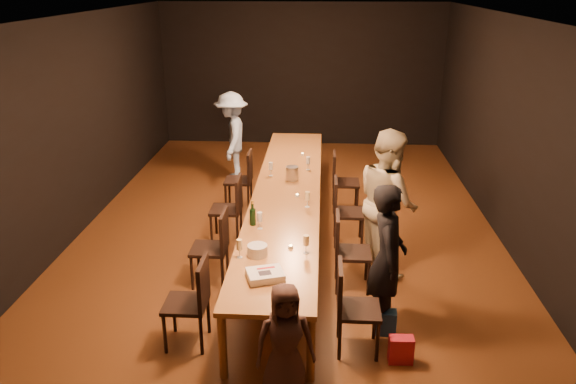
# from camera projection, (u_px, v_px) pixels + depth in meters

# --- Properties ---
(ground) EXTENTS (10.00, 10.00, 0.00)m
(ground) POSITION_uv_depth(u_px,v_px,m) (287.00, 241.00, 7.88)
(ground) COLOR #442211
(ground) RESTS_ON ground
(room_shell) EXTENTS (6.04, 10.04, 3.02)m
(room_shell) POSITION_uv_depth(u_px,v_px,m) (287.00, 94.00, 7.14)
(room_shell) COLOR black
(room_shell) RESTS_ON ground
(table) EXTENTS (0.90, 6.00, 0.75)m
(table) POSITION_uv_depth(u_px,v_px,m) (287.00, 194.00, 7.63)
(table) COLOR olive
(table) RESTS_ON ground
(chair_right_0) EXTENTS (0.42, 0.42, 0.93)m
(chair_right_0) POSITION_uv_depth(u_px,v_px,m) (359.00, 308.00, 5.43)
(chair_right_0) COLOR black
(chair_right_0) RESTS_ON ground
(chair_right_1) EXTENTS (0.42, 0.42, 0.93)m
(chair_right_1) POSITION_uv_depth(u_px,v_px,m) (353.00, 252.00, 6.55)
(chair_right_1) COLOR black
(chair_right_1) RESTS_ON ground
(chair_right_2) EXTENTS (0.42, 0.42, 0.93)m
(chair_right_2) POSITION_uv_depth(u_px,v_px,m) (349.00, 212.00, 7.67)
(chair_right_2) COLOR black
(chair_right_2) RESTS_ON ground
(chair_right_3) EXTENTS (0.42, 0.42, 0.93)m
(chair_right_3) POSITION_uv_depth(u_px,v_px,m) (346.00, 182.00, 8.79)
(chair_right_3) COLOR black
(chair_right_3) RESTS_ON ground
(chair_left_0) EXTENTS (0.42, 0.42, 0.93)m
(chair_left_0) POSITION_uv_depth(u_px,v_px,m) (186.00, 303.00, 5.53)
(chair_left_0) COLOR black
(chair_left_0) RESTS_ON ground
(chair_left_1) EXTENTS (0.42, 0.42, 0.93)m
(chair_left_1) POSITION_uv_depth(u_px,v_px,m) (209.00, 248.00, 6.65)
(chair_left_1) COLOR black
(chair_left_1) RESTS_ON ground
(chair_left_2) EXTENTS (0.42, 0.42, 0.93)m
(chair_left_2) POSITION_uv_depth(u_px,v_px,m) (226.00, 209.00, 7.77)
(chair_left_2) COLOR black
(chair_left_2) RESTS_ON ground
(chair_left_3) EXTENTS (0.42, 0.42, 0.93)m
(chair_left_3) POSITION_uv_depth(u_px,v_px,m) (238.00, 180.00, 8.88)
(chair_left_3) COLOR black
(chair_left_3) RESTS_ON ground
(woman_birthday) EXTENTS (0.41, 0.60, 1.60)m
(woman_birthday) POSITION_uv_depth(u_px,v_px,m) (387.00, 258.00, 5.69)
(woman_birthday) COLOR black
(woman_birthday) RESTS_ON ground
(woman_tan) EXTENTS (0.91, 1.03, 1.80)m
(woman_tan) POSITION_uv_depth(u_px,v_px,m) (388.00, 201.00, 6.88)
(woman_tan) COLOR beige
(woman_tan) RESTS_ON ground
(man_blue) EXTENTS (0.69, 1.08, 1.59)m
(man_blue) POSITION_uv_depth(u_px,v_px,m) (232.00, 137.00, 10.04)
(man_blue) COLOR #95B7E7
(man_blue) RESTS_ON ground
(child) EXTENTS (0.59, 0.46, 1.08)m
(child) POSITION_uv_depth(u_px,v_px,m) (285.00, 341.00, 4.83)
(child) COLOR #402923
(child) RESTS_ON ground
(gift_bag_red) EXTENTS (0.24, 0.13, 0.27)m
(gift_bag_red) POSITION_uv_depth(u_px,v_px,m) (401.00, 350.00, 5.36)
(gift_bag_red) COLOR red
(gift_bag_red) RESTS_ON ground
(gift_bag_blue) EXTENTS (0.22, 0.16, 0.27)m
(gift_bag_blue) POSITION_uv_depth(u_px,v_px,m) (386.00, 322.00, 5.79)
(gift_bag_blue) COLOR #235698
(gift_bag_blue) RESTS_ON ground
(birthday_cake) EXTENTS (0.41, 0.36, 0.08)m
(birthday_cake) POSITION_uv_depth(u_px,v_px,m) (265.00, 275.00, 5.39)
(birthday_cake) COLOR white
(birthday_cake) RESTS_ON table
(plate_stack) EXTENTS (0.21, 0.21, 0.12)m
(plate_stack) POSITION_uv_depth(u_px,v_px,m) (257.00, 250.00, 5.83)
(plate_stack) COLOR silver
(plate_stack) RESTS_ON table
(champagne_bottle) EXTENTS (0.08, 0.08, 0.30)m
(champagne_bottle) POSITION_uv_depth(u_px,v_px,m) (253.00, 213.00, 6.52)
(champagne_bottle) COLOR black
(champagne_bottle) RESTS_ON table
(ice_bucket) EXTENTS (0.22, 0.22, 0.20)m
(ice_bucket) POSITION_uv_depth(u_px,v_px,m) (292.00, 173.00, 8.00)
(ice_bucket) COLOR #ABABAF
(ice_bucket) RESTS_ON table
(wineglass_0) EXTENTS (0.06, 0.06, 0.21)m
(wineglass_0) POSITION_uv_depth(u_px,v_px,m) (239.00, 249.00, 5.77)
(wineglass_0) COLOR beige
(wineglass_0) RESTS_ON table
(wineglass_1) EXTENTS (0.06, 0.06, 0.21)m
(wineglass_1) POSITION_uv_depth(u_px,v_px,m) (306.00, 244.00, 5.86)
(wineglass_1) COLOR beige
(wineglass_1) RESTS_ON table
(wineglass_2) EXTENTS (0.06, 0.06, 0.21)m
(wineglass_2) POSITION_uv_depth(u_px,v_px,m) (260.00, 221.00, 6.44)
(wineglass_2) COLOR silver
(wineglass_2) RESTS_ON table
(wineglass_3) EXTENTS (0.06, 0.06, 0.21)m
(wineglass_3) POSITION_uv_depth(u_px,v_px,m) (307.00, 199.00, 7.05)
(wineglass_3) COLOR beige
(wineglass_3) RESTS_ON table
(wineglass_4) EXTENTS (0.06, 0.06, 0.21)m
(wineglass_4) POSITION_uv_depth(u_px,v_px,m) (271.00, 169.00, 8.16)
(wineglass_4) COLOR silver
(wineglass_4) RESTS_ON table
(wineglass_5) EXTENTS (0.06, 0.06, 0.21)m
(wineglass_5) POSITION_uv_depth(u_px,v_px,m) (308.00, 163.00, 8.41)
(wineglass_5) COLOR silver
(wineglass_5) RESTS_ON table
(tealight_near) EXTENTS (0.05, 0.05, 0.03)m
(tealight_near) POSITION_uv_depth(u_px,v_px,m) (291.00, 247.00, 6.00)
(tealight_near) COLOR #B2B7B2
(tealight_near) RESTS_ON table
(tealight_mid) EXTENTS (0.05, 0.05, 0.03)m
(tealight_mid) POSITION_uv_depth(u_px,v_px,m) (297.00, 196.00, 7.41)
(tealight_mid) COLOR #B2B7B2
(tealight_mid) RESTS_ON table
(tealight_far) EXTENTS (0.05, 0.05, 0.03)m
(tealight_far) POSITION_uv_depth(u_px,v_px,m) (302.00, 154.00, 9.14)
(tealight_far) COLOR #B2B7B2
(tealight_far) RESTS_ON table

